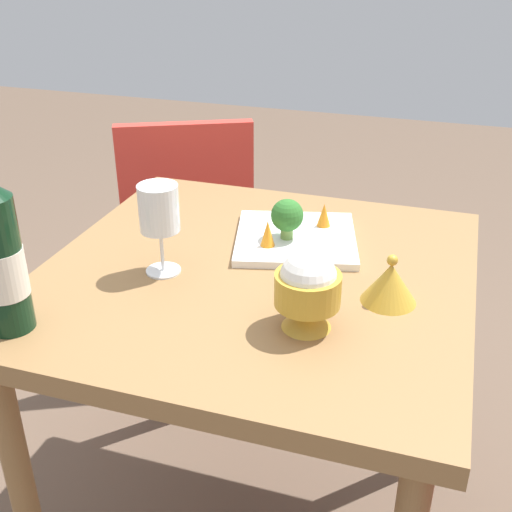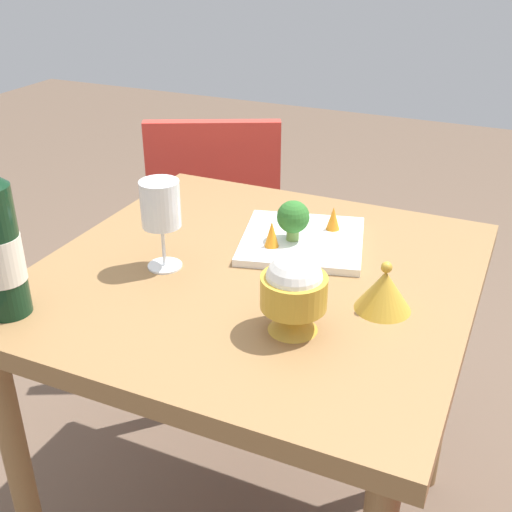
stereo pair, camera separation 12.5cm
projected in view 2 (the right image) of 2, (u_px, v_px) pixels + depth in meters
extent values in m
cube|color=olive|center=(256.00, 278.00, 1.27)|extent=(0.82, 0.82, 0.04)
cylinder|color=olive|center=(443.00, 376.00, 1.60)|extent=(0.05, 0.05, 0.71)
cylinder|color=olive|center=(23.00, 486.00, 1.29)|extent=(0.05, 0.05, 0.71)
cylinder|color=olive|center=(195.00, 313.00, 1.86)|extent=(0.05, 0.05, 0.71)
cube|color=red|center=(217.00, 225.00, 2.20)|extent=(0.53, 0.53, 0.02)
cube|color=red|center=(214.00, 186.00, 1.95)|extent=(0.21, 0.38, 0.40)
cylinder|color=black|center=(176.00, 260.00, 2.45)|extent=(0.03, 0.03, 0.43)
cylinder|color=black|center=(265.00, 259.00, 2.46)|extent=(0.03, 0.03, 0.43)
cylinder|color=black|center=(167.00, 307.00, 2.15)|extent=(0.03, 0.03, 0.43)
cylinder|color=black|center=(269.00, 306.00, 2.16)|extent=(0.03, 0.03, 0.43)
cylinder|color=silver|center=(0.00, 258.00, 1.08)|extent=(0.08, 0.08, 0.08)
cylinder|color=white|center=(165.00, 266.00, 1.27)|extent=(0.07, 0.07, 0.00)
cylinder|color=white|center=(163.00, 245.00, 1.25)|extent=(0.01, 0.01, 0.08)
cylinder|color=white|center=(160.00, 204.00, 1.21)|extent=(0.08, 0.08, 0.09)
cone|color=gold|center=(293.00, 318.00, 1.07)|extent=(0.08, 0.08, 0.04)
cylinder|color=gold|center=(294.00, 292.00, 1.04)|extent=(0.11, 0.11, 0.05)
sphere|color=white|center=(294.00, 280.00, 1.03)|extent=(0.09, 0.09, 0.09)
cone|color=gold|center=(384.00, 290.00, 1.12)|extent=(0.10, 0.10, 0.07)
sphere|color=gold|center=(387.00, 267.00, 1.09)|extent=(0.02, 0.02, 0.02)
cube|color=white|center=(302.00, 241.00, 1.36)|extent=(0.30, 0.30, 0.02)
cylinder|color=#729E4C|center=(293.00, 233.00, 1.34)|extent=(0.03, 0.03, 0.03)
sphere|color=#2D6B28|center=(293.00, 217.00, 1.32)|extent=(0.07, 0.07, 0.07)
cone|color=orange|center=(273.00, 234.00, 1.30)|extent=(0.03, 0.03, 0.06)
cone|color=orange|center=(333.00, 218.00, 1.38)|extent=(0.03, 0.03, 0.05)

